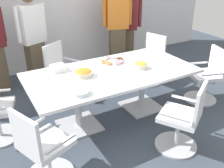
{
  "coord_description": "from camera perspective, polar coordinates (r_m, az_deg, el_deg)",
  "views": [
    {
      "loc": [
        -1.64,
        -2.9,
        2.21
      ],
      "look_at": [
        0.0,
        0.0,
        0.55
      ],
      "focal_mm": 40.96,
      "sensor_mm": 36.0,
      "label": 1
    }
  ],
  "objects": [
    {
      "name": "ground_plane",
      "position": [
        4.01,
        0.0,
        -7.13
      ],
      "size": [
        10.0,
        10.0,
        0.01
      ],
      "primitive_type": "cube",
      "color": "#3D4754"
    },
    {
      "name": "back_wall",
      "position": [
        5.61,
        -12.76,
        17.54
      ],
      "size": [
        8.0,
        0.1,
        2.8
      ],
      "primitive_type": "cube",
      "color": "white",
      "rests_on": "ground"
    },
    {
      "name": "conference_table",
      "position": [
        3.7,
        0.0,
        1.04
      ],
      "size": [
        2.4,
        1.2,
        0.75
      ],
      "color": "silver",
      "rests_on": "ground"
    },
    {
      "name": "office_chair_0",
      "position": [
        4.55,
        20.3,
        1.32
      ],
      "size": [
        0.68,
        0.68,
        0.91
      ],
      "rotation": [
        0.0,
        0.0,
        1.26
      ],
      "color": "silver",
      "rests_on": "ground"
    },
    {
      "name": "office_chair_1",
      "position": [
        4.99,
        8.45,
        4.95
      ],
      "size": [
        0.67,
        0.67,
        0.91
      ],
      "rotation": [
        0.0,
        0.0,
        -4.42
      ],
      "color": "silver",
      "rests_on": "ground"
    },
    {
      "name": "office_chair_2",
      "position": [
        4.54,
        -11.17,
        2.48
      ],
      "size": [
        0.74,
        0.74,
        0.91
      ],
      "rotation": [
        0.0,
        0.0,
        -2.6
      ],
      "color": "silver",
      "rests_on": "ground"
    },
    {
      "name": "office_chair_4",
      "position": [
        2.85,
        -15.26,
        -14.03
      ],
      "size": [
        0.7,
        0.7,
        0.91
      ],
      "rotation": [
        0.0,
        0.0,
        -1.19
      ],
      "color": "silver",
      "rests_on": "ground"
    },
    {
      "name": "office_chair_5",
      "position": [
        3.29,
        15.63,
        -7.93
      ],
      "size": [
        0.74,
        0.74,
        0.91
      ],
      "rotation": [
        0.0,
        0.0,
        0.55
      ],
      "color": "silver",
      "rests_on": "ground"
    },
    {
      "name": "person_standing_1",
      "position": [
        4.84,
        -17.16,
        9.75
      ],
      "size": [
        0.6,
        0.37,
        1.75
      ],
      "rotation": [
        0.0,
        0.0,
        -2.76
      ],
      "color": "brown",
      "rests_on": "ground"
    },
    {
      "name": "person_standing_2",
      "position": [
        5.42,
        1.18,
        13.26
      ],
      "size": [
        0.61,
        0.34,
        1.85
      ],
      "rotation": [
        0.0,
        0.0,
        -3.43
      ],
      "color": "brown",
      "rests_on": "ground"
    },
    {
      "name": "person_standing_3",
      "position": [
        5.69,
        3.39,
        12.87
      ],
      "size": [
        0.54,
        0.44,
        1.69
      ],
      "rotation": [
        0.0,
        0.0,
        -3.77
      ],
      "color": "brown",
      "rests_on": "ground"
    },
    {
      "name": "snack_bowl_chips_orange",
      "position": [
        3.51,
        -6.42,
        2.51
      ],
      "size": [
        0.25,
        0.25,
        0.1
      ],
      "color": "beige",
      "rests_on": "conference_table"
    },
    {
      "name": "snack_bowl_chips_yellow",
      "position": [
        3.76,
        6.45,
        4.22
      ],
      "size": [
        0.19,
        0.19,
        0.1
      ],
      "color": "beige",
      "rests_on": "conference_table"
    },
    {
      "name": "donut_platter",
      "position": [
        3.98,
        -0.08,
        5.23
      ],
      "size": [
        0.38,
        0.38,
        0.04
      ],
      "color": "white",
      "rests_on": "conference_table"
    },
    {
      "name": "plate_stack",
      "position": [
        3.05,
        -7.14,
        -1.86
      ],
      "size": [
        0.22,
        0.22,
        0.05
      ],
      "color": "white",
      "rests_on": "conference_table"
    },
    {
      "name": "napkin_pile",
      "position": [
        3.73,
        -11.9,
        3.49
      ],
      "size": [
        0.19,
        0.19,
        0.08
      ],
      "primitive_type": "cube",
      "color": "white",
      "rests_on": "conference_table"
    }
  ]
}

